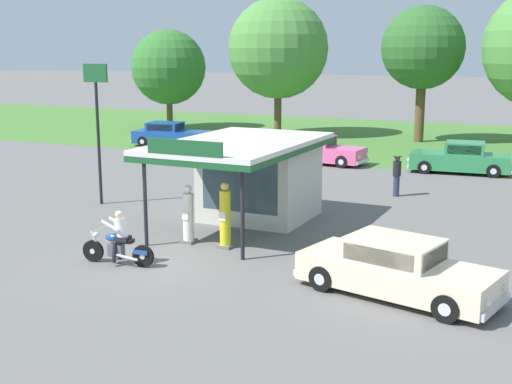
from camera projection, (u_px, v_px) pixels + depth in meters
ground_plane at (163, 259)px, 19.69m from camera, size 300.00×300.00×0.00m
grass_verge_strip at (403, 139)px, 46.22m from camera, size 120.00×24.00×0.01m
service_station_kiosk at (255, 172)px, 23.87m from camera, size 4.26×7.14×3.47m
gas_pump_nearside at (188, 217)px, 21.19m from camera, size 0.44×0.44×1.87m
gas_pump_offside at (225, 218)px, 20.62m from camera, size 0.44×0.44×2.08m
motorcycle_with_rider at (119, 242)px, 19.06m from camera, size 2.24×0.70×1.58m
featured_classic_sedan at (396, 269)px, 16.64m from camera, size 5.30×2.89×1.45m
parked_car_back_row_far_right at (318, 150)px, 36.34m from camera, size 5.22×2.15×1.50m
parked_car_back_row_centre at (171, 135)px, 43.02m from camera, size 5.26×2.65×1.50m
parked_car_back_row_right at (461, 159)px, 33.44m from camera, size 5.11×2.33×1.56m
bystander_leaning_by_kiosk at (397, 174)px, 28.00m from camera, size 0.38×0.38×1.72m
tree_oak_left at (278, 48)px, 47.17m from camera, size 7.05×7.05×9.68m
tree_oak_far_right at (423, 48)px, 43.81m from camera, size 5.43×5.43×8.91m
tree_oak_right at (167, 69)px, 51.92m from camera, size 5.75×5.75×7.62m
roadside_pole_sign at (97, 111)px, 26.05m from camera, size 1.10×0.12×5.50m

